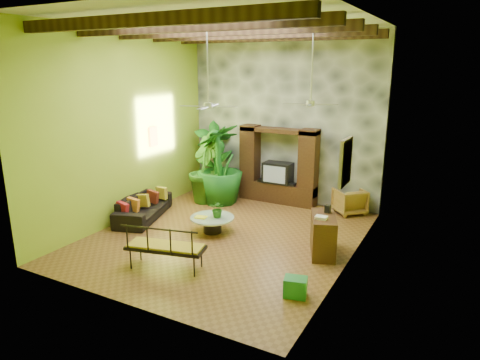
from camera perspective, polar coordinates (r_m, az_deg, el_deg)
The scene contains 23 objects.
ground at distance 10.58m, azimuth -1.83°, elevation -7.49°, with size 7.00×7.00×0.00m, color brown.
ceiling at distance 9.82m, azimuth -2.09°, elevation 20.56°, with size 6.00×7.00×0.02m, color silver.
back_wall at distance 13.01m, azimuth 5.89°, elevation 8.12°, with size 6.00×0.02×5.00m, color #97B729.
left_wall at distance 11.68m, azimuth -14.88°, elevation 6.90°, with size 0.02×7.00×5.00m, color #97B729.
right_wall at distance 8.80m, azimuth 15.24°, elevation 4.32°, with size 0.02×7.00×5.00m, color #97B729.
stone_accent_wall at distance 12.96m, azimuth 5.78°, elevation 8.09°, with size 5.98×0.10×4.98m, color #3D4045.
ceiling_beams at distance 9.80m, azimuth -2.08°, elevation 19.27°, with size 5.95×5.36×0.22m.
entertainment_center at distance 12.96m, azimuth 5.09°, elevation 1.20°, with size 2.40×0.55×2.30m.
ceiling_fan_front at distance 9.56m, azimuth -4.29°, elevation 11.08°, with size 1.28×1.28×1.86m.
ceiling_fan_back at distance 10.22m, azimuth 9.42°, elevation 11.18°, with size 1.28×1.28×1.86m.
wall_art_mask at distance 12.45m, azimuth -11.49°, elevation 5.72°, with size 0.06×0.32×0.55m, color gold.
wall_art_painting at distance 8.28m, azimuth 13.91°, elevation 2.33°, with size 0.06×0.70×0.90m, color #235782.
sofa at distance 11.99m, azimuth -12.74°, elevation -3.47°, with size 2.21×0.87×0.65m, color black.
wicker_armchair at distance 12.42m, azimuth 14.40°, elevation -2.74°, with size 0.77×0.79×0.72m, color olive.
tall_plant_a at distance 13.83m, azimuth -3.45°, elevation 2.98°, with size 1.23×0.83×2.33m, color #19621A.
tall_plant_b at distance 12.98m, azimuth -4.88°, elevation 1.54°, with size 1.13×0.91×2.06m, color #286019.
tall_plant_c at distance 12.77m, azimuth -2.70°, elevation 2.14°, with size 1.35×1.35×2.41m, color #17581A.
coffee_table at distance 10.76m, azimuth -3.71°, elevation -5.66°, with size 1.10×1.10×0.40m.
centerpiece_plant at distance 10.63m, azimuth -2.97°, elevation -3.85°, with size 0.39×0.34×0.44m, color #235D18.
yellow_tray at distance 10.68m, azimuth -5.26°, elevation -4.95°, with size 0.28×0.20×0.03m, color gold.
iron_bench at distance 8.89m, azimuth -10.20°, elevation -8.57°, with size 1.71×0.96×0.57m.
side_console at distance 9.67m, azimuth 11.01°, elevation -7.19°, with size 0.50×1.11×0.88m, color #321610.
green_bin at distance 8.03m, azimuth 7.40°, elevation -13.98°, with size 0.41×0.31×0.36m, color #1F7629.
Camera 1 is at (4.92, -8.44, 4.07)m, focal length 32.00 mm.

